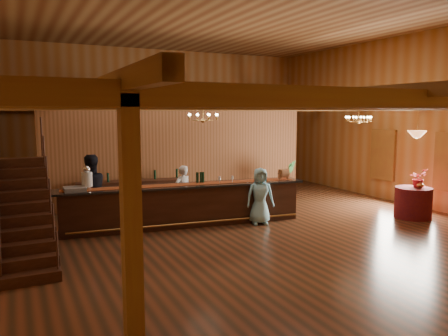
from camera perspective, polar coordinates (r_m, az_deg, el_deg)
name	(u,v)px	position (r m, az deg, el deg)	size (l,w,h in m)	color
floor	(247,224)	(11.97, 3.00, -7.29)	(14.00, 14.00, 0.00)	#5E2E1A
ceiling	(248,14)	(11.85, 3.18, 19.40)	(14.00, 14.00, 0.00)	olive
wall_back	(164,119)	(18.03, -7.84, 6.37)	(12.00, 0.10, 5.50)	#A37441
wall_right	(410,120)	(15.42, 23.08, 5.73)	(0.10, 14.00, 5.50)	#A37441
beam_grid	(239,104)	(12.04, 1.92, 8.38)	(11.90, 13.90, 0.39)	olive
support_posts	(257,168)	(11.24, 4.28, 0.06)	(9.20, 10.20, 3.20)	olive
partition_wall	(183,156)	(14.63, -5.34, 1.52)	(9.00, 0.18, 3.10)	brown
window_right_back	(383,155)	(16.12, 20.07, 1.64)	(0.12, 1.05, 1.75)	white
staircase	(26,214)	(9.60, -24.44, -5.44)	(1.00, 2.80, 2.00)	#3D1F14
backroom_boxes	(170,178)	(16.70, -7.06, -1.33)	(4.10, 0.60, 1.10)	#3D1F14
tasting_bar	(185,205)	(11.71, -5.17, -4.81)	(6.69, 1.62, 1.12)	#3D1F14
beverage_dispenser	(87,178)	(11.29, -17.46, -1.28)	(0.26, 0.26, 0.60)	silver
glass_rack_tray	(75,189)	(11.22, -18.94, -2.62)	(0.50, 0.50, 0.10)	gray
raffle_drum	(284,173)	(12.54, 7.81, -0.70)	(0.34, 0.24, 0.30)	brown
bar_bottle_0	(197,178)	(11.81, -3.50, -1.27)	(0.07, 0.07, 0.30)	black
bar_bottle_1	(201,178)	(11.83, -3.01, -1.25)	(0.07, 0.07, 0.30)	black
bar_bottle_2	(203,177)	(11.85, -2.76, -1.24)	(0.07, 0.07, 0.30)	black
backbar_shelf	(133,195)	(13.79, -11.86, -3.51)	(3.31, 0.52, 0.93)	#3D1F14
round_table	(413,203)	(13.66, 23.47, -4.18)	(1.02, 1.02, 0.88)	maroon
chandelier_left	(203,117)	(11.36, -2.75, 6.70)	(0.80, 0.80, 0.46)	#A67739
chandelier_right	(358,119)	(14.62, 17.16, 6.15)	(0.80, 0.80, 0.55)	#A67739
pendant_lamp	(417,134)	(13.43, 23.89, 4.07)	(0.52, 0.52, 0.90)	#A67739
bartender	(183,192)	(12.46, -5.44, -3.15)	(0.56, 0.36, 1.52)	silver
staff_second	(90,192)	(11.79, -17.07, -3.00)	(0.94, 0.73, 1.94)	black
guest	(260,196)	(11.83, 4.74, -3.67)	(0.75, 0.49, 1.53)	#8CD3E5
floor_plant	(286,180)	(15.29, 8.11, -1.55)	(0.75, 0.61, 1.37)	#29662C
table_flowers	(418,178)	(13.65, 24.02, -1.20)	(0.48, 0.42, 0.53)	red
table_vase	(420,182)	(13.53, 24.27, -1.72)	(0.17, 0.17, 0.33)	#A67739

